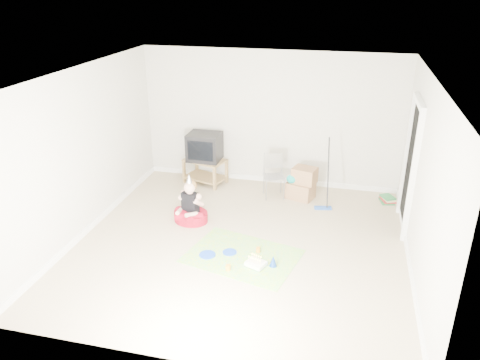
% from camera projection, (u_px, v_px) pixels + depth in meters
% --- Properties ---
extents(ground, '(5.00, 5.00, 0.00)m').
position_uv_depth(ground, '(240.00, 244.00, 7.24)').
color(ground, '#C3AF8C').
rests_on(ground, ground).
extents(doorway_recess, '(0.02, 0.90, 2.05)m').
position_uv_depth(doorway_recess, '(411.00, 168.00, 7.37)').
color(doorway_recess, black).
rests_on(doorway_recess, ground).
extents(tv_stand, '(0.90, 0.70, 0.49)m').
position_uv_depth(tv_stand, '(205.00, 169.00, 9.29)').
color(tv_stand, olive).
rests_on(tv_stand, ground).
extents(crt_tv, '(0.63, 0.53, 0.54)m').
position_uv_depth(crt_tv, '(205.00, 147.00, 9.10)').
color(crt_tv, black).
rests_on(crt_tv, tv_stand).
extents(folding_chair, '(0.47, 0.45, 0.82)m').
position_uv_depth(folding_chair, '(274.00, 177.00, 8.65)').
color(folding_chair, '#949499').
rests_on(folding_chair, ground).
extents(cardboard_boxes, '(0.58, 0.49, 0.60)m').
position_uv_depth(cardboard_boxes, '(302.00, 184.00, 8.64)').
color(cardboard_boxes, '#A0744D').
rests_on(cardboard_boxes, ground).
extents(floor_mop, '(0.32, 0.41, 1.23)m').
position_uv_depth(floor_mop, '(324.00, 196.00, 8.23)').
color(floor_mop, blue).
rests_on(floor_mop, ground).
extents(book_pile, '(0.30, 0.34, 0.13)m').
position_uv_depth(book_pile, '(388.00, 199.00, 8.57)').
color(book_pile, '#27753B').
rests_on(book_pile, ground).
extents(seated_woman, '(0.72, 0.72, 0.85)m').
position_uv_depth(seated_woman, '(191.00, 211.00, 7.86)').
color(seated_woman, '#AC0F24').
rests_on(seated_woman, ground).
extents(party_mat, '(1.81, 1.49, 0.01)m').
position_uv_depth(party_mat, '(242.00, 256.00, 6.92)').
color(party_mat, '#FF35A6').
rests_on(party_mat, ground).
extents(birthday_cake, '(0.32, 0.29, 0.13)m').
position_uv_depth(birthday_cake, '(256.00, 264.00, 6.66)').
color(birthday_cake, white).
rests_on(birthday_cake, party_mat).
extents(blue_plate_near, '(0.29, 0.29, 0.01)m').
position_uv_depth(blue_plate_near, '(230.00, 252.00, 7.00)').
color(blue_plate_near, blue).
rests_on(blue_plate_near, party_mat).
extents(blue_plate_far, '(0.25, 0.25, 0.01)m').
position_uv_depth(blue_plate_far, '(207.00, 255.00, 6.93)').
color(blue_plate_far, blue).
rests_on(blue_plate_far, party_mat).
extents(orange_cup_near, '(0.09, 0.09, 0.08)m').
position_uv_depth(orange_cup_near, '(258.00, 250.00, 7.00)').
color(orange_cup_near, orange).
rests_on(orange_cup_near, party_mat).
extents(orange_cup_far, '(0.10, 0.10, 0.08)m').
position_uv_depth(orange_cup_far, '(228.00, 268.00, 6.56)').
color(orange_cup_far, orange).
rests_on(orange_cup_far, party_mat).
extents(blue_party_hat, '(0.13, 0.13, 0.17)m').
position_uv_depth(blue_party_hat, '(273.00, 261.00, 6.64)').
color(blue_party_hat, blue).
rests_on(blue_party_hat, party_mat).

